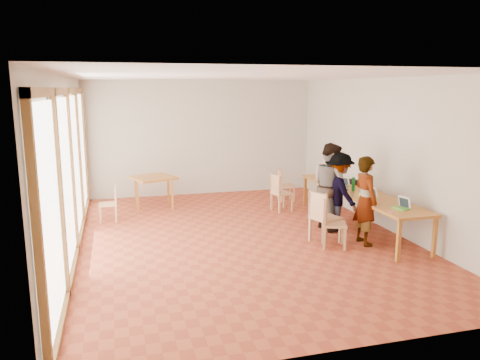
% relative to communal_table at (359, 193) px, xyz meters
% --- Properties ---
extents(ground, '(8.00, 8.00, 0.00)m').
position_rel_communal_table_xyz_m(ground, '(-2.50, -0.11, -0.70)').
color(ground, '#A74628').
rests_on(ground, ground).
extents(wall_back, '(6.00, 0.10, 3.00)m').
position_rel_communal_table_xyz_m(wall_back, '(-2.50, 3.89, 0.80)').
color(wall_back, beige).
rests_on(wall_back, ground).
extents(wall_front, '(6.00, 0.10, 3.00)m').
position_rel_communal_table_xyz_m(wall_front, '(-2.50, -4.11, 0.80)').
color(wall_front, beige).
rests_on(wall_front, ground).
extents(wall_right, '(0.10, 8.00, 3.00)m').
position_rel_communal_table_xyz_m(wall_right, '(0.50, -0.11, 0.80)').
color(wall_right, beige).
rests_on(wall_right, ground).
extents(window_wall, '(0.10, 8.00, 3.00)m').
position_rel_communal_table_xyz_m(window_wall, '(-5.46, -0.11, 0.80)').
color(window_wall, white).
rests_on(window_wall, ground).
extents(ceiling, '(6.00, 8.00, 0.04)m').
position_rel_communal_table_xyz_m(ceiling, '(-2.50, -0.11, 2.32)').
color(ceiling, white).
rests_on(ceiling, wall_back).
extents(communal_table, '(0.80, 4.00, 0.75)m').
position_rel_communal_table_xyz_m(communal_table, '(0.00, 0.00, 0.00)').
color(communal_table, '#A77025').
rests_on(communal_table, ground).
extents(side_table, '(0.90, 0.90, 0.75)m').
position_rel_communal_table_xyz_m(side_table, '(-3.89, 2.68, -0.03)').
color(side_table, '#A77025').
rests_on(side_table, ground).
extents(chair_near, '(0.57, 0.57, 0.51)m').
position_rel_communal_table_xyz_m(chair_near, '(-1.16, -0.75, -0.11)').
color(chair_near, tan).
rests_on(chair_near, ground).
extents(chair_mid, '(0.53, 0.53, 0.47)m').
position_rel_communal_table_xyz_m(chair_mid, '(-1.12, -0.97, -0.16)').
color(chair_mid, tan).
rests_on(chair_mid, ground).
extents(chair_far, '(0.48, 0.48, 0.46)m').
position_rel_communal_table_xyz_m(chair_far, '(-1.15, 1.59, -0.17)').
color(chair_far, tan).
rests_on(chair_far, ground).
extents(chair_empty, '(0.40, 0.40, 0.43)m').
position_rel_communal_table_xyz_m(chair_empty, '(-0.69, 2.56, -0.21)').
color(chair_empty, tan).
rests_on(chair_empty, ground).
extents(chair_spare, '(0.37, 0.37, 0.42)m').
position_rel_communal_table_xyz_m(chair_spare, '(-4.84, 1.73, -0.22)').
color(chair_spare, tan).
rests_on(chair_spare, ground).
extents(person_near, '(0.40, 0.60, 1.61)m').
position_rel_communal_table_xyz_m(person_near, '(-0.41, -0.97, 0.10)').
color(person_near, gray).
rests_on(person_near, ground).
extents(person_mid, '(0.76, 0.92, 1.74)m').
position_rel_communal_table_xyz_m(person_mid, '(-0.59, 0.09, 0.17)').
color(person_mid, gray).
rests_on(person_mid, ground).
extents(person_far, '(0.72, 1.08, 1.57)m').
position_rel_communal_table_xyz_m(person_far, '(-0.48, -0.06, 0.08)').
color(person_far, gray).
rests_on(person_far, ground).
extents(laptop_near, '(0.28, 0.30, 0.21)m').
position_rel_communal_table_xyz_m(laptop_near, '(0.01, -1.47, 0.11)').
color(laptop_near, '#58AD34').
rests_on(laptop_near, communal_table).
extents(laptop_mid, '(0.21, 0.24, 0.20)m').
position_rel_communal_table_xyz_m(laptop_mid, '(-0.05, -0.56, 0.10)').
color(laptop_mid, '#58AD34').
rests_on(laptop_mid, communal_table).
extents(laptop_far, '(0.27, 0.29, 0.20)m').
position_rel_communal_table_xyz_m(laptop_far, '(-0.06, 0.54, 0.10)').
color(laptop_far, '#58AD34').
rests_on(laptop_far, communal_table).
extents(yellow_mug, '(0.13, 0.13, 0.10)m').
position_rel_communal_table_xyz_m(yellow_mug, '(-0.25, -0.54, 0.10)').
color(yellow_mug, gold).
rests_on(yellow_mug, communal_table).
extents(green_bottle, '(0.07, 0.07, 0.28)m').
position_rel_communal_table_xyz_m(green_bottle, '(-0.11, 0.03, 0.19)').
color(green_bottle, '#127D29').
rests_on(green_bottle, communal_table).
extents(clear_glass, '(0.07, 0.07, 0.09)m').
position_rel_communal_table_xyz_m(clear_glass, '(-0.21, 1.41, 0.09)').
color(clear_glass, silver).
rests_on(clear_glass, communal_table).
extents(condiment_cup, '(0.08, 0.08, 0.06)m').
position_rel_communal_table_xyz_m(condiment_cup, '(0.30, 0.05, 0.08)').
color(condiment_cup, white).
rests_on(condiment_cup, communal_table).
extents(pink_phone, '(0.05, 0.10, 0.01)m').
position_rel_communal_table_xyz_m(pink_phone, '(-0.32, -1.64, 0.05)').
color(pink_phone, '#CF445D').
rests_on(pink_phone, communal_table).
extents(black_pouch, '(0.16, 0.26, 0.09)m').
position_rel_communal_table_xyz_m(black_pouch, '(0.25, 0.69, 0.09)').
color(black_pouch, black).
rests_on(black_pouch, communal_table).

